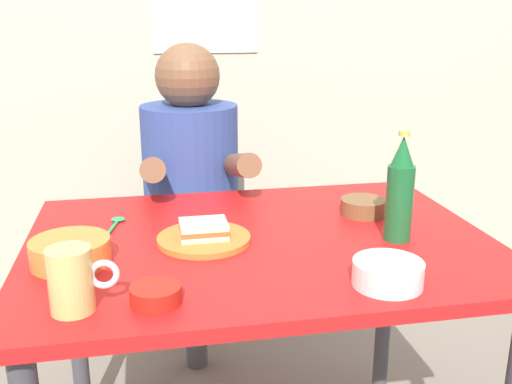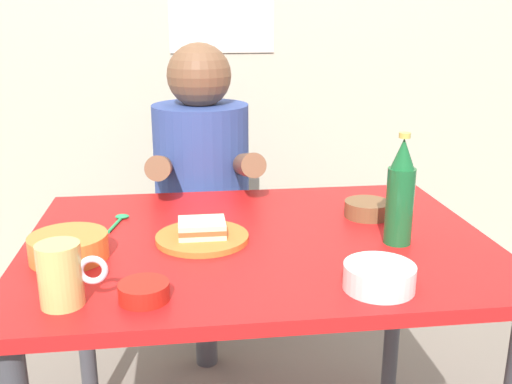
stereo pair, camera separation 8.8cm
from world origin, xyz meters
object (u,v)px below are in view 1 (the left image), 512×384
dining_table (260,273)px  sambal_bowl_red (156,294)px  person_seated (191,167)px  beer_mug (72,280)px  sandwich (203,229)px  plate_orange (204,239)px  beer_bottle (400,192)px  stool (194,279)px

dining_table → sambal_bowl_red: (-0.25, -0.29, 0.11)m
dining_table → person_seated: size_ratio=1.53×
beer_mug → sandwich: bearing=47.6°
plate_orange → beer_bottle: bearing=-9.2°
plate_orange → beer_mug: bearing=-132.4°
person_seated → beer_bottle: person_seated is taller
dining_table → plate_orange: size_ratio=5.00×
person_seated → sandwich: person_seated is taller
sambal_bowl_red → beer_bottle: bearing=20.7°
plate_orange → stool: bearing=87.9°
stool → sambal_bowl_red: bearing=-98.8°
person_seated → beer_mug: size_ratio=5.71×
stool → plate_orange: bearing=-92.1°
dining_table → beer_bottle: 0.39m
beer_bottle → sambal_bowl_red: bearing=-159.3°
dining_table → person_seated: bearing=100.3°
plate_orange → sandwich: 0.02m
beer_bottle → sambal_bowl_red: 0.62m
dining_table → beer_mug: size_ratio=8.73×
stool → person_seated: size_ratio=0.63×
dining_table → stool: bearing=100.1°
stool → sandwich: sandwich is taller
person_seated → sandwich: (-0.02, -0.62, 0.01)m
sandwich → beer_bottle: 0.47m
beer_mug → stool: bearing=72.7°
beer_bottle → plate_orange: bearing=170.8°
beer_bottle → sambal_bowl_red: (-0.57, -0.22, -0.10)m
dining_table → sandwich: sandwich is taller
stool → dining_table: bearing=-79.9°
dining_table → plate_orange: plate_orange is taller
sandwich → beer_mug: bearing=-132.4°
sandwich → beer_bottle: beer_bottle is taller
dining_table → beer_mug: 0.52m
stool → plate_orange: plate_orange is taller
stool → plate_orange: 0.74m
person_seated → plate_orange: (-0.02, -0.62, -0.02)m
stool → person_seated: bearing=-90.0°
beer_mug → sambal_bowl_red: (0.14, 0.00, -0.04)m
stool → beer_mug: bearing=-107.3°
stool → beer_bottle: (0.43, -0.70, 0.51)m
dining_table → stool: (-0.11, 0.63, -0.30)m
beer_bottle → dining_table: bearing=167.4°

